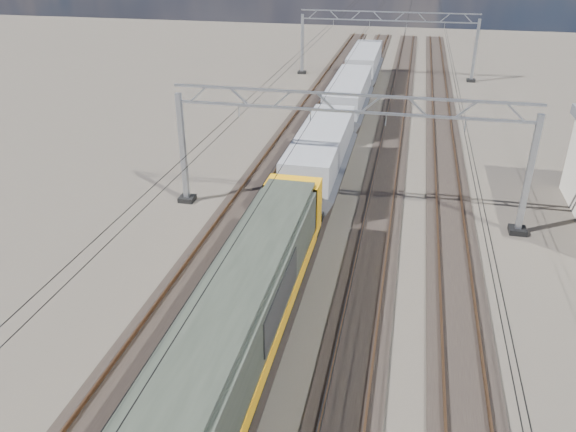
% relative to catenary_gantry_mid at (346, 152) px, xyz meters
% --- Properties ---
extents(ground, '(160.00, 160.00, 0.00)m').
position_rel_catenary_gantry_mid_xyz_m(ground, '(-0.00, -4.00, -3.91)').
color(ground, black).
rests_on(ground, ground).
extents(track_outer_west, '(2.60, 140.00, 0.30)m').
position_rel_catenary_gantry_mid_xyz_m(track_outer_west, '(-6.00, -4.00, -3.83)').
color(track_outer_west, black).
rests_on(track_outer_west, ground).
extents(track_loco, '(2.60, 140.00, 0.30)m').
position_rel_catenary_gantry_mid_xyz_m(track_loco, '(-2.00, -4.00, -3.83)').
color(track_loco, black).
rests_on(track_loco, ground).
extents(track_inner_east, '(2.60, 140.00, 0.30)m').
position_rel_catenary_gantry_mid_xyz_m(track_inner_east, '(2.00, -4.00, -3.83)').
color(track_inner_east, black).
rests_on(track_inner_east, ground).
extents(track_outer_east, '(2.60, 140.00, 0.30)m').
position_rel_catenary_gantry_mid_xyz_m(track_outer_east, '(6.00, -4.00, -3.83)').
color(track_outer_east, black).
rests_on(track_outer_east, ground).
extents(catenary_gantry_mid, '(19.90, 0.90, 7.11)m').
position_rel_catenary_gantry_mid_xyz_m(catenary_gantry_mid, '(0.00, 0.00, 0.00)').
color(catenary_gantry_mid, '#9398A0').
rests_on(catenary_gantry_mid, ground).
extents(catenary_gantry_far, '(19.90, 0.90, 7.11)m').
position_rel_catenary_gantry_mid_xyz_m(catenary_gantry_far, '(0.00, 36.00, 0.00)').
color(catenary_gantry_far, '#9398A0').
rests_on(catenary_gantry_far, ground).
extents(overhead_wires, '(12.03, 140.00, 0.53)m').
position_rel_catenary_gantry_mid_xyz_m(overhead_wires, '(-0.00, 4.00, 1.84)').
color(overhead_wires, black).
rests_on(overhead_wires, ground).
extents(locomotive, '(2.76, 21.10, 3.62)m').
position_rel_catenary_gantry_mid_xyz_m(locomotive, '(-2.00, -13.75, -1.58)').
color(locomotive, black).
rests_on(locomotive, ground).
extents(hopper_wagon_lead, '(3.38, 13.00, 3.25)m').
position_rel_catenary_gantry_mid_xyz_m(hopper_wagon_lead, '(-2.00, 3.94, -1.67)').
color(hopper_wagon_lead, black).
rests_on(hopper_wagon_lead, ground).
extents(hopper_wagon_mid, '(3.38, 13.00, 3.25)m').
position_rel_catenary_gantry_mid_xyz_m(hopper_wagon_mid, '(-2.00, 18.14, -1.67)').
color(hopper_wagon_mid, black).
rests_on(hopper_wagon_mid, ground).
extents(hopper_wagon_third, '(3.38, 13.00, 3.25)m').
position_rel_catenary_gantry_mid_xyz_m(hopper_wagon_third, '(-2.00, 32.34, -1.67)').
color(hopper_wagon_third, black).
rests_on(hopper_wagon_third, ground).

